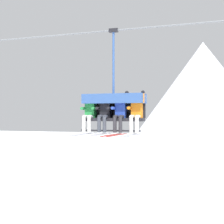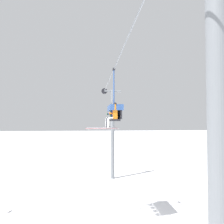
# 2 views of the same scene
# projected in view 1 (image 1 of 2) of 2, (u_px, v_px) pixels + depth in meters

# --- Properties ---
(mountain_peak_west) EXTENTS (22.57, 22.57, 15.53)m
(mountain_peak_west) POSITION_uv_depth(u_px,v_px,m) (203.00, 100.00, 45.41)
(mountain_peak_west) COLOR white
(mountain_peak_west) RESTS_ON ground_plane
(lift_cable) EXTENTS (19.64, 0.05, 0.05)m
(lift_cable) POSITION_uv_depth(u_px,v_px,m) (105.00, 31.00, 10.80)
(lift_cable) COLOR slate
(chairlift_chair) EXTENTS (1.94, 0.74, 3.20)m
(chairlift_chair) POSITION_uv_depth(u_px,v_px,m) (114.00, 103.00, 10.74)
(chairlift_chair) COLOR #232328
(skier_green) EXTENTS (0.46, 1.70, 1.23)m
(skier_green) POSITION_uv_depth(u_px,v_px,m) (89.00, 113.00, 10.78)
(skier_green) COLOR #23843D
(skier_black) EXTENTS (0.46, 1.70, 1.23)m
(skier_black) POSITION_uv_depth(u_px,v_px,m) (104.00, 113.00, 10.61)
(skier_black) COLOR black
(skier_blue) EXTENTS (0.48, 1.70, 1.34)m
(skier_blue) POSITION_uv_depth(u_px,v_px,m) (120.00, 112.00, 10.45)
(skier_blue) COLOR #2847B7
(skier_orange) EXTENTS (0.48, 1.70, 1.34)m
(skier_orange) POSITION_uv_depth(u_px,v_px,m) (136.00, 112.00, 10.29)
(skier_orange) COLOR orange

